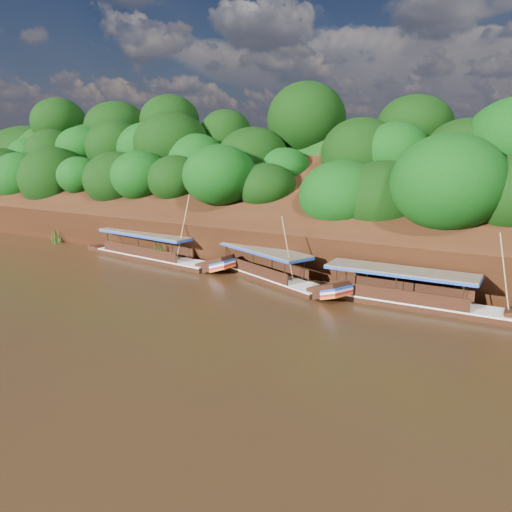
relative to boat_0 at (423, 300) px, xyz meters
The scene contains 6 objects.
ground 12.83m from the boat_0, 146.27° to the right, with size 160.00×160.00×0.00m, color black.
riverbank 18.96m from the boat_0, 124.36° to the left, with size 120.00×30.06×19.40m.
boat_0 is the anchor object (origin of this frame).
boat_1 11.45m from the boat_0, behind, with size 13.76×7.10×5.99m.
boat_2 23.81m from the boat_0, behind, with size 16.22×3.71×6.79m.
reeds 15.16m from the boat_0, behind, with size 49.28×2.38×2.26m.
Camera 1 is at (17.47, -25.13, 10.40)m, focal length 35.00 mm.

